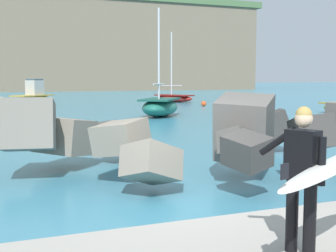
% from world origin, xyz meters
% --- Properties ---
extents(ground_plane, '(400.00, 400.00, 0.00)m').
position_xyz_m(ground_plane, '(0.00, 0.00, 0.00)').
color(ground_plane, teal).
extents(breakwater_jetty, '(31.32, 6.98, 2.24)m').
position_xyz_m(breakwater_jetty, '(0.22, 1.75, 1.05)').
color(breakwater_jetty, gray).
rests_on(breakwater_jetty, ground).
extents(surfer_with_board, '(2.09, 1.43, 1.78)m').
position_xyz_m(surfer_with_board, '(0.19, -3.62, 1.28)').
color(surfer_with_board, black).
rests_on(surfer_with_board, walkway_path).
extents(boat_near_centre, '(3.40, 4.61, 6.81)m').
position_xyz_m(boat_near_centre, '(14.37, 33.93, 0.44)').
color(boat_near_centre, maroon).
rests_on(boat_near_centre, ground).
extents(boat_mid_centre, '(3.97, 4.46, 6.49)m').
position_xyz_m(boat_mid_centre, '(6.88, 18.45, 0.61)').
color(boat_mid_centre, '#1E6656').
rests_on(boat_mid_centre, ground).
extents(boat_far_centre, '(4.37, 4.39, 2.27)m').
position_xyz_m(boat_far_centre, '(1.06, 34.23, 0.69)').
color(boat_far_centre, '#EAC64C').
rests_on(boat_far_centre, ground).
extents(mooring_buoy_middle, '(0.44, 0.44, 0.44)m').
position_xyz_m(mooring_buoy_middle, '(14.01, 26.72, 0.22)').
color(mooring_buoy_middle, '#E54C1E').
rests_on(mooring_buoy_middle, ground).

